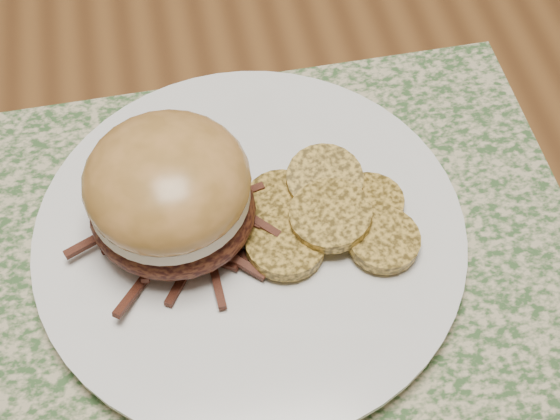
% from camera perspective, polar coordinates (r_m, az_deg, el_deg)
% --- Properties ---
extents(ground, '(3.50, 3.50, 0.00)m').
position_cam_1_polar(ground, '(1.30, -13.06, -12.52)').
color(ground, brown).
rests_on(ground, ground).
extents(placemat, '(0.45, 0.33, 0.00)m').
position_cam_1_polar(placemat, '(0.50, -2.83, -4.54)').
color(placemat, '#37582D').
rests_on(placemat, dining_table).
extents(dinner_plate, '(0.26, 0.26, 0.02)m').
position_cam_1_polar(dinner_plate, '(0.50, -2.20, -1.91)').
color(dinner_plate, white).
rests_on(dinner_plate, placemat).
extents(pork_sandwich, '(0.14, 0.13, 0.08)m').
position_cam_1_polar(pork_sandwich, '(0.47, -8.10, 1.22)').
color(pork_sandwich, black).
rests_on(pork_sandwich, dinner_plate).
extents(roasted_potatoes, '(0.13, 0.11, 0.03)m').
position_cam_1_polar(roasted_potatoes, '(0.49, 3.50, -0.24)').
color(roasted_potatoes, gold).
rests_on(roasted_potatoes, dinner_plate).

